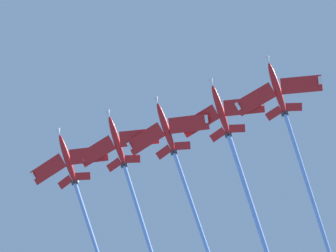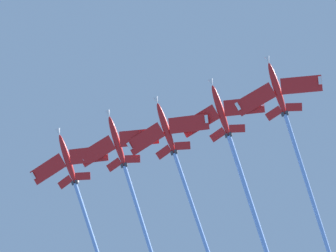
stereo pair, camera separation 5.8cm
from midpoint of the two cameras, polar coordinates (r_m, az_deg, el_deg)
name	(u,v)px [view 2 (the right image)]	position (r m, az deg, el deg)	size (l,w,h in m)	color
jet_far_left	(294,141)	(144.33, 11.06, -1.31)	(33.97, 42.70, 30.00)	red
jet_inner_left	(236,159)	(145.21, 6.06, -2.90)	(29.67, 37.33, 26.21)	red
jet_centre	(182,174)	(145.33, 1.20, -4.28)	(31.61, 41.74, 28.94)	red
jet_inner_right	(129,180)	(148.77, -3.49, -4.84)	(29.98, 37.48, 26.27)	red
jet_far_right	(80,197)	(152.63, -7.85, -6.26)	(29.08, 37.43, 26.18)	red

